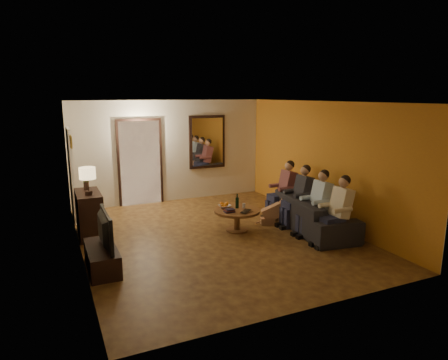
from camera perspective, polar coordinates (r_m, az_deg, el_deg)
name	(u,v)px	position (r m, az deg, el deg)	size (l,w,h in m)	color
floor	(216,236)	(7.93, -1.10, -8.04)	(5.00, 6.00, 0.01)	#462612
ceiling	(216,102)	(7.45, -1.19, 11.09)	(5.00, 6.00, 0.01)	white
back_wall	(171,151)	(10.37, -7.65, 4.07)	(5.00, 0.02, 2.60)	beige
front_wall	(311,214)	(5.04, 12.36, -4.73)	(5.00, 0.02, 2.60)	beige
left_wall	(77,183)	(7.02, -20.29, -0.44)	(0.02, 6.00, 2.60)	beige
right_wall	(323,163)	(8.85, 13.95, 2.44)	(0.02, 6.00, 2.60)	beige
orange_accent	(323,163)	(8.84, 13.90, 2.43)	(0.01, 6.00, 2.60)	orange
kitchen_doorway	(140,163)	(10.20, -11.89, 2.36)	(1.00, 0.06, 2.10)	#FFE0A5
door_trim	(140,163)	(10.19, -11.87, 2.35)	(1.12, 0.04, 2.22)	black
fridge_glimpse	(150,168)	(10.28, -10.50, 1.65)	(0.45, 0.03, 1.70)	silver
mirror_frame	(207,142)	(10.64, -2.42, 5.45)	(1.00, 0.05, 1.40)	black
mirror_glass	(208,142)	(10.61, -2.36, 5.44)	(0.86, 0.02, 1.26)	white
white_door	(71,175)	(9.33, -20.96, 0.72)	(0.06, 0.85, 2.04)	white
framed_art	(71,142)	(8.22, -21.03, 5.14)	(0.03, 0.28, 0.24)	#B28C33
art_canvas	(72,142)	(8.22, -20.93, 5.15)	(0.01, 0.22, 0.18)	brown
dresser	(89,214)	(8.29, -18.68, -4.62)	(0.45, 0.98, 0.88)	black
table_lamp	(88,181)	(7.91, -18.87, -0.13)	(0.30, 0.30, 0.54)	beige
flower_vase	(86,179)	(8.35, -19.14, 0.12)	(0.14, 0.14, 0.44)	#B71334
tv_stand	(102,258)	(6.75, -17.03, -10.63)	(0.45, 1.11, 0.37)	black
tv	(100,230)	(6.59, -17.29, -6.82)	(0.13, 1.00, 0.58)	black
sofa	(312,213)	(8.45, 12.49, -4.63)	(0.91, 2.34, 0.68)	black
person_a	(338,213)	(7.64, 15.99, -4.58)	(0.60, 0.40, 1.20)	tan
person_b	(318,205)	(8.09, 13.27, -3.51)	(0.60, 0.40, 1.20)	tan
person_c	(300,198)	(8.55, 10.84, -2.55)	(0.60, 0.40, 1.20)	tan
person_d	(285,192)	(9.04, 8.68, -1.68)	(0.60, 0.40, 1.20)	tan
dog	(273,211)	(8.63, 6.95, -4.49)	(0.56, 0.24, 0.56)	#A56F4C
coffee_table	(237,220)	(8.17, 1.86, -5.76)	(0.93, 0.93, 0.45)	brown
bowl	(225,206)	(8.22, 0.07, -3.78)	(0.26, 0.26, 0.06)	white
oranges	(225,203)	(8.20, 0.07, -3.33)	(0.20, 0.20, 0.08)	orange
wine_bottle	(237,201)	(8.17, 1.89, -2.98)	(0.07, 0.07, 0.31)	black
wine_glass	(244,206)	(8.22, 2.86, -3.67)	(0.06, 0.06, 0.10)	silver
book_stack	(229,210)	(7.92, 0.76, -4.37)	(0.20, 0.15, 0.07)	black
laptop	(248,212)	(7.91, 3.42, -4.59)	(0.33, 0.21, 0.03)	black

